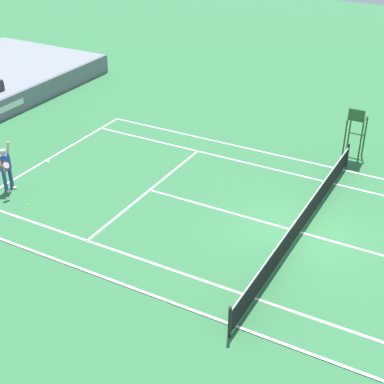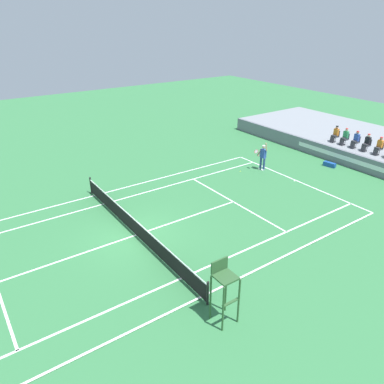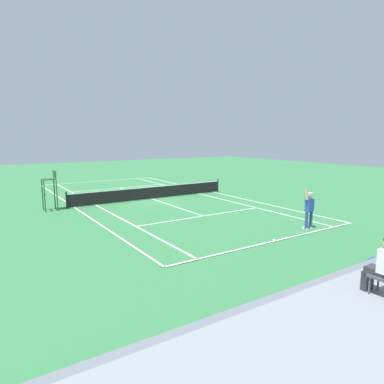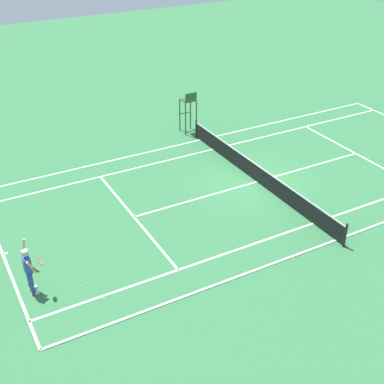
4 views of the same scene
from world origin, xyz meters
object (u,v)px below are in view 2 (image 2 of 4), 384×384
at_px(spectator_seated_1, 345,137).
at_px(spectator_seated_4, 379,146).
at_px(spectator_seated_0, 335,134).
at_px(equipment_bag, 330,164).
at_px(tennis_player, 263,157).
at_px(tennis_ball, 240,171).
at_px(spectator_seated_3, 367,143).
at_px(umpire_chair, 224,285).
at_px(spectator_seated_2, 356,140).

bearing_deg(spectator_seated_1, spectator_seated_4, 0.00).
height_order(spectator_seated_0, equipment_bag, spectator_seated_0).
xyz_separation_m(tennis_player, tennis_ball, (-0.58, -1.53, -0.96)).
height_order(spectator_seated_4, tennis_player, spectator_seated_4).
height_order(spectator_seated_3, umpire_chair, umpire_chair).
bearing_deg(spectator_seated_2, spectator_seated_3, 0.00).
xyz_separation_m(spectator_seated_2, spectator_seated_4, (1.81, 0.00, 0.00)).
bearing_deg(umpire_chair, spectator_seated_3, 108.20).
bearing_deg(tennis_player, equipment_bag, 62.09).
height_order(spectator_seated_0, umpire_chair, umpire_chair).
xyz_separation_m(spectator_seated_1, spectator_seated_3, (1.78, 0.00, 0.00)).
distance_m(tennis_player, equipment_bag, 5.16).
height_order(spectator_seated_1, tennis_ball, spectator_seated_1).
bearing_deg(equipment_bag, tennis_ball, -116.17).
distance_m(spectator_seated_0, tennis_ball, 8.58).
height_order(spectator_seated_2, umpire_chair, umpire_chair).
bearing_deg(spectator_seated_2, equipment_bag, -98.14).
relative_size(tennis_player, umpire_chair, 0.85).
bearing_deg(spectator_seated_0, spectator_seated_3, 0.00).
relative_size(spectator_seated_0, umpire_chair, 0.52).
bearing_deg(spectator_seated_3, spectator_seated_1, 180.00).
xyz_separation_m(spectator_seated_1, spectator_seated_4, (2.71, 0.00, 0.00)).
bearing_deg(spectator_seated_1, equipment_bag, -75.44).
height_order(tennis_player, tennis_ball, tennis_player).
height_order(tennis_player, equipment_bag, tennis_player).
xyz_separation_m(spectator_seated_1, umpire_chair, (7.75, -18.15, -0.14)).
bearing_deg(spectator_seated_4, spectator_seated_3, 180.00).
relative_size(tennis_ball, umpire_chair, 0.03).
bearing_deg(spectator_seated_4, spectator_seated_2, 180.00).
distance_m(spectator_seated_0, spectator_seated_4, 3.55).
distance_m(spectator_seated_4, tennis_player, 8.14).
relative_size(spectator_seated_1, tennis_player, 0.61).
bearing_deg(equipment_bag, spectator_seated_3, 61.83).
bearing_deg(spectator_seated_0, equipment_bag, -57.61).
bearing_deg(equipment_bag, spectator_seated_0, 122.39).
distance_m(spectator_seated_1, tennis_ball, 8.77).
bearing_deg(tennis_player, spectator_seated_1, 75.04).
distance_m(spectator_seated_4, tennis_ball, 9.86).
distance_m(spectator_seated_2, spectator_seated_3, 0.88).
bearing_deg(tennis_ball, tennis_player, 69.27).
xyz_separation_m(spectator_seated_0, spectator_seated_1, (0.84, 0.00, 0.00)).
bearing_deg(spectator_seated_3, spectator_seated_0, 180.00).
bearing_deg(tennis_ball, spectator_seated_4, 58.38).
xyz_separation_m(spectator_seated_1, tennis_ball, (-2.38, -8.27, -1.66)).
height_order(spectator_seated_2, tennis_player, spectator_seated_2).
relative_size(spectator_seated_1, equipment_bag, 1.35).
bearing_deg(spectator_seated_3, equipment_bag, -118.17).
bearing_deg(spectator_seated_2, spectator_seated_4, 0.00).
xyz_separation_m(spectator_seated_0, spectator_seated_4, (3.55, 0.00, 0.00)).
bearing_deg(spectator_seated_4, umpire_chair, -74.49).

